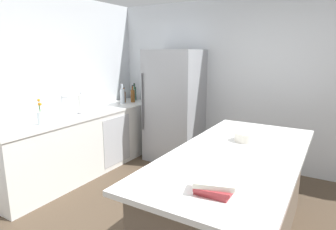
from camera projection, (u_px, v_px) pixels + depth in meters
wall_rear at (255, 85)px, 4.40m from camera, size 6.00×0.10×2.60m
wall_left at (22, 91)px, 3.74m from camera, size 0.10×6.00×2.60m
counter_run_left at (86, 142)px, 4.33m from camera, size 0.66×2.83×0.91m
kitchen_island at (235, 200)px, 2.63m from camera, size 1.05×2.28×0.93m
refrigerator at (174, 106)px, 4.75m from camera, size 0.85×0.73×1.83m
sink_faucet at (63, 106)px, 3.95m from camera, size 0.15×0.05×0.30m
flower_vase at (41, 117)px, 3.53m from camera, size 0.09×0.09×0.33m
paper_towel_roll at (82, 105)px, 4.15m from camera, size 0.14×0.14×0.31m
wine_bottle at (134, 93)px, 5.32m from camera, size 0.07×0.07×0.31m
gin_bottle at (134, 95)px, 5.22m from camera, size 0.07×0.07×0.30m
whiskey_bottle at (133, 96)px, 5.10m from camera, size 0.08×0.08×0.30m
syrup_bottle at (124, 96)px, 5.09m from camera, size 0.06×0.06×0.27m
soda_bottle at (122, 95)px, 4.97m from camera, size 0.08×0.08×0.36m
cookbook_stack at (214, 187)px, 1.80m from camera, size 0.29×0.22×0.09m
mixing_bowl at (246, 137)px, 2.85m from camera, size 0.22×0.22×0.09m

